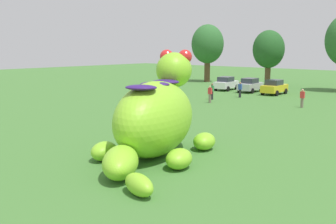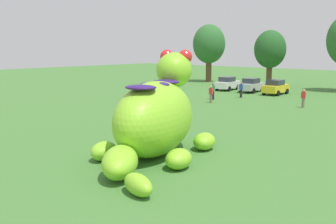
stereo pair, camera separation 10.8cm
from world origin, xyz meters
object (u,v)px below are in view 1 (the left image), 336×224
at_px(car_silver, 250,85).
at_px(spectator_near_inflatable, 302,98).
at_px(giant_inflatable_creature, 155,117).
at_px(car_white, 226,83).
at_px(spectator_by_cars, 210,94).
at_px(spectator_wandering, 212,92).
at_px(car_yellow, 274,87).
at_px(spectator_mid_field, 240,90).

height_order(car_silver, spectator_near_inflatable, car_silver).
bearing_deg(giant_inflatable_creature, car_white, 117.08).
bearing_deg(spectator_by_cars, car_silver, 99.73).
bearing_deg(spectator_by_cars, spectator_near_inflatable, 20.52).
height_order(car_silver, spectator_wandering, car_silver).
height_order(spectator_near_inflatable, spectator_by_cars, same).
distance_m(giant_inflatable_creature, car_yellow, 29.37).
bearing_deg(car_silver, spectator_wandering, -86.04).
distance_m(giant_inflatable_creature, spectator_mid_field, 25.02).
distance_m(car_white, car_yellow, 6.82).
relative_size(spectator_near_inflatable, spectator_wandering, 1.00).
distance_m(car_white, spectator_wandering, 9.69).
xyz_separation_m(spectator_near_inflatable, spectator_wandering, (-9.41, -0.92, 0.00)).
bearing_deg(spectator_wandering, car_white, 114.89).
height_order(car_white, car_yellow, same).
height_order(giant_inflatable_creature, spectator_mid_field, giant_inflatable_creature).
xyz_separation_m(spectator_mid_field, spectator_wandering, (-1.26, -3.48, 0.00)).
bearing_deg(car_white, car_silver, 0.82).
bearing_deg(spectator_by_cars, car_yellow, 82.16).
xyz_separation_m(car_white, car_silver, (3.47, 0.05, 0.00)).
height_order(car_silver, car_yellow, same).
bearing_deg(spectator_near_inflatable, giant_inflatable_creature, -86.95).
distance_m(car_white, car_silver, 3.47).
distance_m(spectator_near_inflatable, spectator_wandering, 9.46).
bearing_deg(giant_inflatable_creature, spectator_mid_field, 111.73).
bearing_deg(spectator_mid_field, car_silver, 109.23).
height_order(giant_inflatable_creature, spectator_wandering, giant_inflatable_creature).
xyz_separation_m(car_white, spectator_wandering, (4.08, -8.79, -0.01)).
bearing_deg(spectator_wandering, car_yellow, 72.26).
height_order(car_white, spectator_wandering, car_white).
relative_size(giant_inflatable_creature, car_yellow, 2.23).
xyz_separation_m(giant_inflatable_creature, spectator_near_inflatable, (-1.10, 20.66, -1.11)).
bearing_deg(spectator_by_cars, spectator_wandering, 120.82).
xyz_separation_m(car_yellow, spectator_mid_field, (-1.48, -5.09, -0.01)).
relative_size(car_silver, spectator_by_cars, 2.48).
xyz_separation_m(giant_inflatable_creature, car_yellow, (-7.77, 28.31, -1.10)).
relative_size(car_silver, spectator_wandering, 2.48).
distance_m(car_silver, spectator_near_inflatable, 12.78).
bearing_deg(giant_inflatable_creature, car_silver, 111.27).
height_order(car_white, spectator_by_cars, car_white).
height_order(car_yellow, spectator_by_cars, car_yellow).
bearing_deg(spectator_by_cars, giant_inflatable_creature, -62.31).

